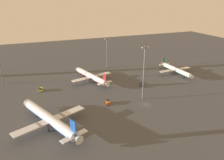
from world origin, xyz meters
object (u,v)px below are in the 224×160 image
at_px(maintenance_van, 108,102).
at_px(cargo_loader, 41,89).
at_px(airplane_taxiway_distant, 50,119).
at_px(airplane_far_stand, 176,70).
at_px(apron_light_west, 144,71).
at_px(pushback_tug, 141,84).
at_px(airplane_terminal_side, 92,76).
at_px(apron_light_east, 107,51).

xyz_separation_m(maintenance_van, cargo_loader, (-33.57, 33.01, 0.00)).
relative_size(airplane_taxiway_distant, maintenance_van, 9.83).
xyz_separation_m(airplane_far_stand, maintenance_van, (-67.26, -28.72, -2.30)).
relative_size(maintenance_van, apron_light_west, 0.14).
height_order(airplane_far_stand, maintenance_van, airplane_far_stand).
relative_size(airplane_taxiway_distant, pushback_tug, 12.71).
distance_m(cargo_loader, apron_light_west, 66.93).
distance_m(airplane_far_stand, pushback_tug, 38.24).
xyz_separation_m(airplane_terminal_side, maintenance_van, (-1.73, -37.17, -2.65)).
bearing_deg(airplane_terminal_side, apron_light_east, 35.16).
relative_size(airplane_far_stand, apron_light_east, 1.43).
bearing_deg(airplane_taxiway_distant, airplane_far_stand, -0.36).
distance_m(maintenance_van, apron_light_west, 26.89).
height_order(cargo_loader, apron_light_east, apron_light_east).
bearing_deg(cargo_loader, airplane_terminal_side, -157.48).
relative_size(cargo_loader, apron_light_east, 0.18).
distance_m(airplane_taxiway_distant, cargo_loader, 45.81).
bearing_deg(airplane_far_stand, apron_light_east, -40.70).
bearing_deg(apron_light_east, maintenance_van, -110.24).
bearing_deg(apron_light_west, apron_light_east, 88.01).
bearing_deg(maintenance_van, airplane_taxiway_distant, -147.00).
bearing_deg(airplane_taxiway_distant, maintenance_van, -1.92).
height_order(airplane_far_stand, airplane_terminal_side, airplane_terminal_side).
xyz_separation_m(maintenance_van, apron_light_west, (21.07, -1.91, 16.60)).
xyz_separation_m(pushback_tug, cargo_loader, (-64.34, 15.47, 0.11)).
xyz_separation_m(airplane_terminal_side, pushback_tug, (29.04, -19.63, -2.76)).
distance_m(airplane_terminal_side, pushback_tug, 35.16).
bearing_deg(cargo_loader, airplane_taxiway_distant, 106.05).
relative_size(airplane_far_stand, apron_light_west, 1.13).
bearing_deg(airplane_terminal_side, apron_light_west, -78.90).
relative_size(pushback_tug, maintenance_van, 0.77).
bearing_deg(maintenance_van, cargo_loader, 147.67).
height_order(airplane_terminal_side, pushback_tug, airplane_terminal_side).
distance_m(airplane_terminal_side, apron_light_east, 35.48).
bearing_deg(pushback_tug, apron_light_west, -132.45).
xyz_separation_m(pushback_tug, apron_light_west, (-9.70, -19.45, 16.72)).
distance_m(airplane_terminal_side, apron_light_west, 45.78).
distance_m(airplane_taxiway_distant, apron_light_east, 95.30).
bearing_deg(maintenance_van, apron_light_west, 7.00).
relative_size(cargo_loader, apron_light_west, 0.14).
xyz_separation_m(airplane_taxiway_distant, pushback_tug, (64.15, 30.22, -3.40)).
xyz_separation_m(apron_light_east, apron_light_west, (-2.26, -65.18, 3.44)).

